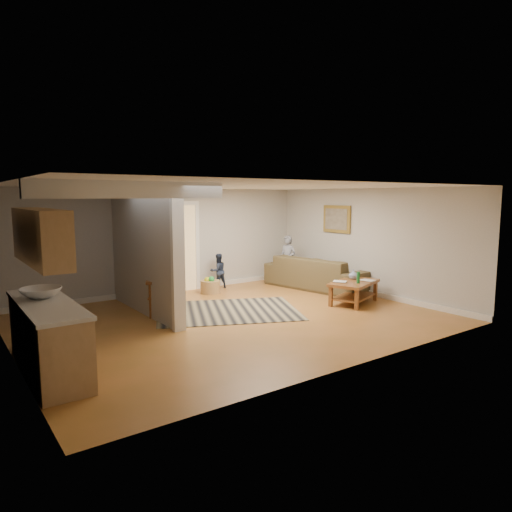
# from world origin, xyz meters

# --- Properties ---
(ground) EXTENTS (7.50, 7.50, 0.00)m
(ground) POSITION_xyz_m (0.00, 0.00, 0.00)
(ground) COLOR olive
(ground) RESTS_ON ground
(room_shell) EXTENTS (7.54, 6.02, 2.52)m
(room_shell) POSITION_xyz_m (-1.07, 0.43, 1.46)
(room_shell) COLOR beige
(room_shell) RESTS_ON ground
(area_rug) EXTENTS (3.40, 3.02, 0.01)m
(area_rug) POSITION_xyz_m (0.21, 0.57, 0.01)
(area_rug) COLOR black
(area_rug) RESTS_ON ground
(sofa) EXTENTS (1.52, 2.88, 0.80)m
(sofa) POSITION_xyz_m (3.30, 1.22, 0.00)
(sofa) COLOR #403420
(sofa) RESTS_ON ground
(coffee_table) EXTENTS (1.41, 1.10, 0.73)m
(coffee_table) POSITION_xyz_m (2.81, -0.43, 0.38)
(coffee_table) COLOR brown
(coffee_table) RESTS_ON ground
(tv_console) EXTENTS (0.86, 1.21, 0.98)m
(tv_console) POSITION_xyz_m (-0.94, 1.33, 0.65)
(tv_console) COLOR brown
(tv_console) RESTS_ON ground
(speaker_left) EXTENTS (0.11, 0.11, 0.96)m
(speaker_left) POSITION_xyz_m (-0.73, 1.01, 0.48)
(speaker_left) COLOR black
(speaker_left) RESTS_ON ground
(speaker_right) EXTENTS (0.10, 0.10, 0.88)m
(speaker_right) POSITION_xyz_m (-0.73, 2.02, 0.44)
(speaker_right) COLOR black
(speaker_right) RESTS_ON ground
(toy_basket) EXTENTS (0.47, 0.47, 0.42)m
(toy_basket) POSITION_xyz_m (0.80, 2.29, 0.17)
(toy_basket) COLOR olive
(toy_basket) RESTS_ON ground
(child) EXTENTS (0.44, 0.55, 1.30)m
(child) POSITION_xyz_m (3.00, 2.05, 0.00)
(child) COLOR gray
(child) RESTS_ON ground
(toddler) EXTENTS (0.45, 0.36, 0.88)m
(toddler) POSITION_xyz_m (1.27, 2.70, 0.00)
(toddler) COLOR #222D47
(toddler) RESTS_ON ground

